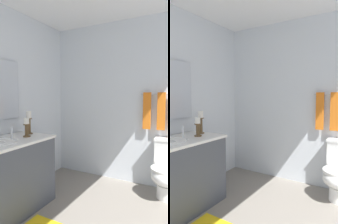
{
  "view_description": "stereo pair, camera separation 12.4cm",
  "coord_description": "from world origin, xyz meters",
  "views": [
    {
      "loc": [
        0.89,
        -1.57,
        1.33
      ],
      "look_at": [
        -0.23,
        0.48,
        1.14
      ],
      "focal_mm": 32.29,
      "sensor_mm": 36.0,
      "label": 1
    },
    {
      "loc": [
        1.0,
        -1.51,
        1.33
      ],
      "look_at": [
        -0.23,
        0.48,
        1.14
      ],
      "focal_mm": 32.29,
      "sensor_mm": 36.0,
      "label": 2
    }
  ],
  "objects": [
    {
      "name": "candle_holder_short",
      "position": [
        -0.87,
        0.2,
        0.95
      ],
      "size": [
        0.09,
        0.09,
        0.23
      ],
      "color": "brown",
      "rests_on": "vanity_cabinet"
    },
    {
      "name": "wall_back",
      "position": [
        0.0,
        1.43,
        1.23
      ],
      "size": [
        2.47,
        0.04,
        2.45
      ],
      "primitive_type": "cube",
      "color": "silver",
      "rests_on": "ground"
    },
    {
      "name": "vanity_cabinet",
      "position": [
        -0.91,
        -0.17,
        0.42
      ],
      "size": [
        0.58,
        1.28,
        0.83
      ],
      "color": "#474C56",
      "rests_on": "ground"
    },
    {
      "name": "towel_center",
      "position": [
        0.5,
        1.35,
        1.11
      ],
      "size": [
        0.11,
        0.03,
        0.52
      ],
      "primitive_type": "cube",
      "color": "orange",
      "rests_on": "towel_bar"
    },
    {
      "name": "towel_near_vanity",
      "position": [
        0.31,
        1.35,
        1.11
      ],
      "size": [
        0.11,
        0.03,
        0.52
      ],
      "primitive_type": "cube",
      "color": "orange",
      "rests_on": "towel_bar"
    },
    {
      "name": "towel_bar",
      "position": [
        0.5,
        1.37,
        1.35
      ],
      "size": [
        0.58,
        0.02,
        0.02
      ],
      "primitive_type": "cylinder",
      "rotation": [
        0.0,
        1.57,
        0.0
      ],
      "color": "silver"
    },
    {
      "name": "candle_holder_tall",
      "position": [
        -0.97,
        0.35,
        0.99
      ],
      "size": [
        0.09,
        0.09,
        0.3
      ],
      "color": "brown",
      "rests_on": "vanity_cabinet"
    }
  ]
}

